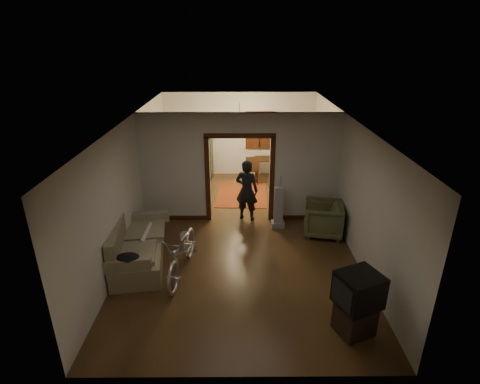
{
  "coord_description": "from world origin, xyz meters",
  "views": [
    {
      "loc": [
        -0.05,
        -8.14,
        4.49
      ],
      "look_at": [
        0.0,
        -0.3,
        1.2
      ],
      "focal_mm": 28.0,
      "sensor_mm": 36.0,
      "label": 1
    }
  ],
  "objects_px": {
    "bicycle": "(182,251)",
    "person": "(247,190)",
    "desk": "(269,169)",
    "sofa": "(138,241)",
    "locker": "(197,151)",
    "armchair": "(323,219)"
  },
  "relations": [
    {
      "from": "locker",
      "to": "bicycle",
      "type": "bearing_deg",
      "value": -79.35
    },
    {
      "from": "person",
      "to": "locker",
      "type": "distance_m",
      "value": 3.45
    },
    {
      "from": "sofa",
      "to": "locker",
      "type": "height_order",
      "value": "locker"
    },
    {
      "from": "armchair",
      "to": "desk",
      "type": "bearing_deg",
      "value": -154.12
    },
    {
      "from": "sofa",
      "to": "desk",
      "type": "bearing_deg",
      "value": 48.72
    },
    {
      "from": "armchair",
      "to": "desk",
      "type": "xyz_separation_m",
      "value": [
        -1.0,
        3.75,
        -0.04
      ]
    },
    {
      "from": "sofa",
      "to": "bicycle",
      "type": "height_order",
      "value": "bicycle"
    },
    {
      "from": "armchair",
      "to": "locker",
      "type": "distance_m",
      "value": 5.2
    },
    {
      "from": "bicycle",
      "to": "armchair",
      "type": "bearing_deg",
      "value": 33.76
    },
    {
      "from": "desk",
      "to": "armchair",
      "type": "bearing_deg",
      "value": -61.26
    },
    {
      "from": "armchair",
      "to": "locker",
      "type": "relative_size",
      "value": 0.47
    },
    {
      "from": "bicycle",
      "to": "person",
      "type": "xyz_separation_m",
      "value": [
        1.34,
        2.44,
        0.3
      ]
    },
    {
      "from": "bicycle",
      "to": "sofa",
      "type": "bearing_deg",
      "value": 163.85
    },
    {
      "from": "person",
      "to": "desk",
      "type": "distance_m",
      "value": 3.07
    },
    {
      "from": "sofa",
      "to": "locker",
      "type": "distance_m",
      "value": 5.17
    },
    {
      "from": "armchair",
      "to": "person",
      "type": "xyz_separation_m",
      "value": [
        -1.83,
        0.83,
        0.4
      ]
    },
    {
      "from": "armchair",
      "to": "person",
      "type": "height_order",
      "value": "person"
    },
    {
      "from": "armchair",
      "to": "desk",
      "type": "relative_size",
      "value": 0.91
    },
    {
      "from": "person",
      "to": "desk",
      "type": "xyz_separation_m",
      "value": [
        0.83,
        2.93,
        -0.44
      ]
    },
    {
      "from": "person",
      "to": "sofa",
      "type": "bearing_deg",
      "value": 59.21
    },
    {
      "from": "sofa",
      "to": "armchair",
      "type": "height_order",
      "value": "sofa"
    },
    {
      "from": "sofa",
      "to": "person",
      "type": "height_order",
      "value": "person"
    }
  ]
}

